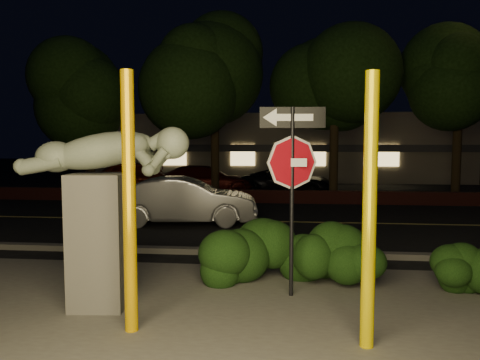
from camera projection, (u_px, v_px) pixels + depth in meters
name	position (u px, v px, depth m)	size (l,w,h in m)	color
ground	(269.00, 208.00, 16.81)	(90.00, 90.00, 0.00)	black
patio	(230.00, 329.00, 5.91)	(14.00, 6.00, 0.02)	#4C4944
road	(265.00, 222.00, 13.84)	(80.00, 8.00, 0.01)	black
lane_marking	(265.00, 221.00, 13.84)	(80.00, 0.12, 0.01)	#B9A74A
curb	(254.00, 252.00, 9.77)	(80.00, 0.25, 0.12)	#4C4944
brick_wall	(271.00, 197.00, 18.08)	(40.00, 0.35, 0.50)	#461916
parking_lot	(276.00, 188.00, 23.75)	(40.00, 12.00, 0.01)	black
building	(280.00, 147.00, 31.50)	(22.00, 10.20, 4.00)	#686053
tree_far_a	(88.00, 73.00, 20.21)	(4.60, 4.60, 7.43)	black
tree_far_b	(215.00, 54.00, 19.76)	(5.20, 5.20, 8.41)	black
tree_far_c	(335.00, 60.00, 18.85)	(4.80, 4.80, 7.84)	black
tree_far_d	(460.00, 66.00, 18.83)	(4.40, 4.40, 7.42)	black
yellow_pole_left	(129.00, 204.00, 5.70)	(0.16, 0.16, 3.23)	#E8A900
yellow_pole_right	(369.00, 213.00, 5.25)	(0.16, 0.16, 3.15)	#E9CA00
signpost	(292.00, 163.00, 6.99)	(0.98, 0.13, 2.88)	black
sculpture	(102.00, 197.00, 6.58)	(2.42, 0.85, 2.58)	#4C4944
hedge_center	(236.00, 248.00, 7.94)	(2.19, 1.03, 1.14)	black
hedge_right	(337.00, 247.00, 7.79)	(1.90, 1.02, 1.25)	black
hedge_far_right	(479.00, 267.00, 7.17)	(1.28, 0.80, 0.89)	black
silver_sedan	(185.00, 201.00, 13.36)	(1.44, 4.13, 1.36)	#A9A9AD
parked_car_red	(140.00, 178.00, 20.34)	(1.86, 4.62, 1.58)	#651D0C
parked_car_darkred	(206.00, 180.00, 20.95)	(1.82, 4.49, 1.30)	#420D0A
parked_car_dark	(288.00, 182.00, 20.88)	(1.96, 4.24, 1.18)	black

